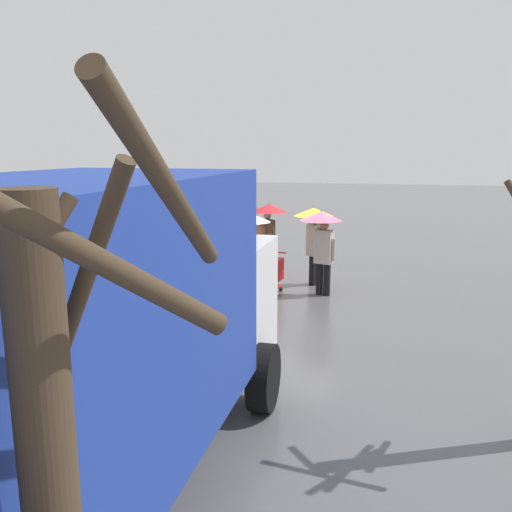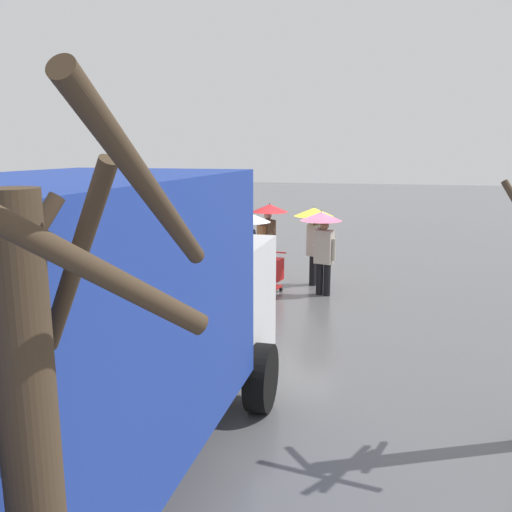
{
  "view_description": "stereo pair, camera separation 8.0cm",
  "coord_description": "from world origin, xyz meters",
  "px_view_note": "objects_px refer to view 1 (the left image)",
  "views": [
    {
      "loc": [
        -2.39,
        13.45,
        3.61
      ],
      "look_at": [
        0.62,
        1.11,
        1.05
      ],
      "focal_mm": 37.06,
      "sensor_mm": 36.0,
      "label": 1
    },
    {
      "loc": [
        -2.47,
        13.43,
        3.61
      ],
      "look_at": [
        0.62,
        1.11,
        1.05
      ],
      "focal_mm": 37.06,
      "sensor_mm": 36.0,
      "label": 2
    }
  ],
  "objects_px": {
    "pedestrian_far_side": "(268,223)",
    "pedestrian_white_side": "(314,227)",
    "box_truck_background": "(50,347)",
    "hand_dolly_boxes": "(244,273)",
    "cargo_van_parked_right": "(183,236)",
    "shopping_cart_vendor": "(269,272)",
    "pedestrian_pink_side": "(248,234)",
    "pedestrian_black_side": "(322,233)"
  },
  "relations": [
    {
      "from": "cargo_van_parked_right",
      "to": "pedestrian_black_side",
      "type": "bearing_deg",
      "value": 165.22
    },
    {
      "from": "hand_dolly_boxes",
      "to": "pedestrian_white_side",
      "type": "height_order",
      "value": "pedestrian_white_side"
    },
    {
      "from": "pedestrian_black_side",
      "to": "pedestrian_white_side",
      "type": "distance_m",
      "value": 0.98
    },
    {
      "from": "hand_dolly_boxes",
      "to": "pedestrian_black_side",
      "type": "height_order",
      "value": "pedestrian_black_side"
    },
    {
      "from": "hand_dolly_boxes",
      "to": "pedestrian_far_side",
      "type": "bearing_deg",
      "value": -95.87
    },
    {
      "from": "box_truck_background",
      "to": "pedestrian_pink_side",
      "type": "distance_m",
      "value": 8.56
    },
    {
      "from": "box_truck_background",
      "to": "hand_dolly_boxes",
      "type": "relative_size",
      "value": 6.29
    },
    {
      "from": "shopping_cart_vendor",
      "to": "pedestrian_black_side",
      "type": "xyz_separation_m",
      "value": [
        -1.31,
        -0.19,
        1.02
      ]
    },
    {
      "from": "pedestrian_black_side",
      "to": "pedestrian_far_side",
      "type": "relative_size",
      "value": 1.0
    },
    {
      "from": "box_truck_background",
      "to": "pedestrian_pink_side",
      "type": "height_order",
      "value": "box_truck_background"
    },
    {
      "from": "cargo_van_parked_right",
      "to": "pedestrian_far_side",
      "type": "bearing_deg",
      "value": -169.44
    },
    {
      "from": "hand_dolly_boxes",
      "to": "pedestrian_far_side",
      "type": "height_order",
      "value": "pedestrian_far_side"
    },
    {
      "from": "hand_dolly_boxes",
      "to": "box_truck_background",
      "type": "bearing_deg",
      "value": 94.11
    },
    {
      "from": "cargo_van_parked_right",
      "to": "pedestrian_far_side",
      "type": "distance_m",
      "value": 2.49
    },
    {
      "from": "box_truck_background",
      "to": "pedestrian_black_side",
      "type": "xyz_separation_m",
      "value": [
        -1.28,
        -9.21,
        -0.35
      ]
    },
    {
      "from": "shopping_cart_vendor",
      "to": "pedestrian_black_side",
      "type": "height_order",
      "value": "pedestrian_black_side"
    },
    {
      "from": "shopping_cart_vendor",
      "to": "pedestrian_white_side",
      "type": "bearing_deg",
      "value": -131.79
    },
    {
      "from": "cargo_van_parked_right",
      "to": "shopping_cart_vendor",
      "type": "xyz_separation_m",
      "value": [
        -2.83,
        1.28,
        -0.61
      ]
    },
    {
      "from": "pedestrian_pink_side",
      "to": "pedestrian_black_side",
      "type": "distance_m",
      "value": 1.87
    },
    {
      "from": "box_truck_background",
      "to": "hand_dolly_boxes",
      "type": "distance_m",
      "value": 8.95
    },
    {
      "from": "shopping_cart_vendor",
      "to": "pedestrian_white_side",
      "type": "relative_size",
      "value": 0.49
    },
    {
      "from": "pedestrian_black_side",
      "to": "pedestrian_pink_side",
      "type": "bearing_deg",
      "value": 20.9
    },
    {
      "from": "hand_dolly_boxes",
      "to": "pedestrian_pink_side",
      "type": "distance_m",
      "value": 1.09
    },
    {
      "from": "pedestrian_far_side",
      "to": "cargo_van_parked_right",
      "type": "bearing_deg",
      "value": 10.56
    },
    {
      "from": "pedestrian_black_side",
      "to": "pedestrian_far_side",
      "type": "distance_m",
      "value": 2.31
    },
    {
      "from": "shopping_cart_vendor",
      "to": "pedestrian_pink_side",
      "type": "relative_size",
      "value": 0.49
    },
    {
      "from": "cargo_van_parked_right",
      "to": "pedestrian_black_side",
      "type": "height_order",
      "value": "cargo_van_parked_right"
    },
    {
      "from": "shopping_cart_vendor",
      "to": "pedestrian_white_side",
      "type": "distance_m",
      "value": 1.8
    },
    {
      "from": "hand_dolly_boxes",
      "to": "pedestrian_far_side",
      "type": "distance_m",
      "value": 2.19
    },
    {
      "from": "pedestrian_white_side",
      "to": "box_truck_background",
      "type": "bearing_deg",
      "value": 84.57
    },
    {
      "from": "hand_dolly_boxes",
      "to": "pedestrian_white_side",
      "type": "xyz_separation_m",
      "value": [
        -1.6,
        -1.31,
        1.04
      ]
    },
    {
      "from": "pedestrian_far_side",
      "to": "pedestrian_pink_side",
      "type": "bearing_deg",
      "value": 89.4
    },
    {
      "from": "cargo_van_parked_right",
      "to": "pedestrian_far_side",
      "type": "xyz_separation_m",
      "value": [
        -2.42,
        -0.45,
        0.39
      ]
    },
    {
      "from": "hand_dolly_boxes",
      "to": "pedestrian_pink_side",
      "type": "relative_size",
      "value": 0.61
    },
    {
      "from": "hand_dolly_boxes",
      "to": "pedestrian_black_side",
      "type": "relative_size",
      "value": 0.61
    },
    {
      "from": "pedestrian_black_side",
      "to": "cargo_van_parked_right",
      "type": "bearing_deg",
      "value": -14.78
    },
    {
      "from": "pedestrian_black_side",
      "to": "hand_dolly_boxes",
      "type": "bearing_deg",
      "value": 11.42
    },
    {
      "from": "box_truck_background",
      "to": "pedestrian_pink_side",
      "type": "relative_size",
      "value": 3.85
    },
    {
      "from": "box_truck_background",
      "to": "pedestrian_far_side",
      "type": "distance_m",
      "value": 10.76
    },
    {
      "from": "cargo_van_parked_right",
      "to": "shopping_cart_vendor",
      "type": "relative_size",
      "value": 5.12
    },
    {
      "from": "pedestrian_far_side",
      "to": "pedestrian_white_side",
      "type": "bearing_deg",
      "value": 156.11
    },
    {
      "from": "box_truck_background",
      "to": "pedestrian_white_side",
      "type": "distance_m",
      "value": 10.18
    }
  ]
}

